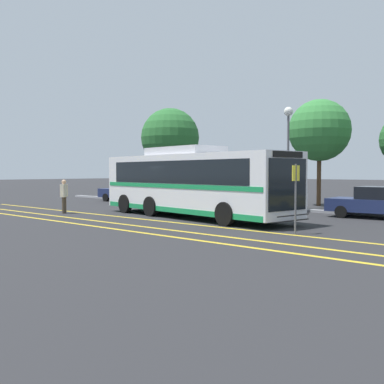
{
  "coord_description": "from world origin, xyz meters",
  "views": [
    {
      "loc": [
        15.3,
        -16.33,
        2.24
      ],
      "look_at": [
        0.59,
        -0.01,
        1.25
      ],
      "focal_mm": 42.0,
      "sensor_mm": 36.0,
      "label": 1
    }
  ],
  "objects": [
    {
      "name": "lane_strip_2",
      "position": [
        0.59,
        -5.38,
        0.0
      ],
      "size": [
        31.61,
        0.2,
        0.01
      ],
      "primitive_type": "cube",
      "rotation": [
        0.0,
        0.0,
        1.57
      ],
      "color": "gold",
      "rests_on": "ground_plane"
    },
    {
      "name": "parked_car_2",
      "position": [
        1.27,
        5.59,
        0.8
      ],
      "size": [
        4.2,
        1.96,
        1.63
      ],
      "rotation": [
        0.0,
        0.0,
        -1.56
      ],
      "color": "silver",
      "rests_on": "ground_plane"
    },
    {
      "name": "ground_plane",
      "position": [
        0.0,
        0.0,
        0.0
      ],
      "size": [
        220.0,
        220.0,
        0.0
      ],
      "primitive_type": "plane",
      "color": "#262628"
    },
    {
      "name": "parked_car_1",
      "position": [
        -5.37,
        5.18,
        0.71
      ],
      "size": [
        4.27,
        1.99,
        1.37
      ],
      "rotation": [
        0.0,
        0.0,
        1.63
      ],
      "color": "#335B33",
      "rests_on": "ground_plane"
    },
    {
      "name": "curb_strip",
      "position": [
        0.59,
        6.54,
        0.07
      ],
      "size": [
        39.61,
        0.36,
        0.15
      ],
      "primitive_type": "cube",
      "color": "#99999E",
      "rests_on": "ground_plane"
    },
    {
      "name": "lane_strip_1",
      "position": [
        0.59,
        -4.13,
        0.0
      ],
      "size": [
        31.61,
        0.2,
        0.01
      ],
      "primitive_type": "cube",
      "rotation": [
        0.0,
        0.0,
        1.57
      ],
      "color": "gold",
      "rests_on": "ground_plane"
    },
    {
      "name": "bus_stop_sign",
      "position": [
        7.33,
        -1.95,
        1.59
      ],
      "size": [
        0.08,
        0.4,
        2.52
      ],
      "rotation": [
        0.0,
        0.0,
        -1.71
      ],
      "color": "#59595E",
      "rests_on": "ground_plane"
    },
    {
      "name": "parked_car_3",
      "position": [
        7.53,
        5.61,
        0.76
      ],
      "size": [
        4.57,
        2.21,
        1.53
      ],
      "rotation": [
        0.0,
        0.0,
        1.62
      ],
      "color": "navy",
      "rests_on": "ground_plane"
    },
    {
      "name": "tree_3",
      "position": [
        1.7,
        11.26,
        4.95
      ],
      "size": [
        4.05,
        4.05,
        6.99
      ],
      "color": "#513823",
      "rests_on": "ground_plane"
    },
    {
      "name": "pedestrian_0",
      "position": [
        -5.94,
        -3.06,
        1.04
      ],
      "size": [
        0.38,
        0.47,
        1.82
      ],
      "rotation": [
        0.0,
        0.0,
        2.01
      ],
      "color": "brown",
      "rests_on": "ground_plane"
    },
    {
      "name": "tree_2",
      "position": [
        -10.87,
        10.0,
        5.06
      ],
      "size": [
        4.78,
        4.78,
        7.45
      ],
      "color": "#513823",
      "rests_on": "ground_plane"
    },
    {
      "name": "parked_car_0",
      "position": [
        -10.75,
        5.35,
        0.72
      ],
      "size": [
        4.88,
        2.07,
        1.41
      ],
      "rotation": [
        0.0,
        0.0,
        1.65
      ],
      "color": "navy",
      "rests_on": "ground_plane"
    },
    {
      "name": "street_lamp",
      "position": [
        1.37,
        7.82,
        4.64
      ],
      "size": [
        0.55,
        0.55,
        6.15
      ],
      "color": "#59595E",
      "rests_on": "ground_plane"
    },
    {
      "name": "transit_bus",
      "position": [
        0.57,
        -0.01,
        1.76
      ],
      "size": [
        12.12,
        4.15,
        3.47
      ],
      "rotation": [
        0.0,
        0.0,
        -1.71
      ],
      "color": "silver",
      "rests_on": "ground_plane"
    },
    {
      "name": "lane_strip_0",
      "position": [
        0.59,
        -2.21,
        0.0
      ],
      "size": [
        31.61,
        0.2,
        0.01
      ],
      "primitive_type": "cube",
      "rotation": [
        0.0,
        0.0,
        1.57
      ],
      "color": "gold",
      "rests_on": "ground_plane"
    }
  ]
}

